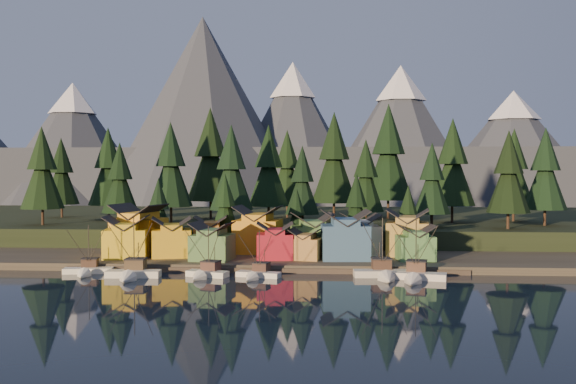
# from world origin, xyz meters

# --- Properties ---
(ground) EXTENTS (500.00, 500.00, 0.00)m
(ground) POSITION_xyz_m (0.00, 0.00, 0.00)
(ground) COLOR black
(ground) RESTS_ON ground
(shore_strip) EXTENTS (400.00, 50.00, 1.50)m
(shore_strip) POSITION_xyz_m (0.00, 40.00, 0.75)
(shore_strip) COLOR #373128
(shore_strip) RESTS_ON ground
(hillside) EXTENTS (420.00, 100.00, 6.00)m
(hillside) POSITION_xyz_m (0.00, 90.00, 3.00)
(hillside) COLOR black
(hillside) RESTS_ON ground
(dock) EXTENTS (80.00, 4.00, 1.00)m
(dock) POSITION_xyz_m (0.00, 16.50, 0.50)
(dock) COLOR #473B32
(dock) RESTS_ON ground
(mountain_ridge) EXTENTS (560.00, 190.00, 90.00)m
(mountain_ridge) POSITION_xyz_m (-4.20, 213.59, 26.06)
(mountain_ridge) COLOR #404752
(mountain_ridge) RESTS_ON ground
(boat_0) EXTENTS (10.00, 10.62, 10.47)m
(boat_0) POSITION_xyz_m (-34.53, 11.39, 1.92)
(boat_0) COLOR white
(boat_0) RESTS_ON ground
(boat_1) EXTENTS (10.56, 11.41, 12.58)m
(boat_1) POSITION_xyz_m (-24.38, 7.42, 2.44)
(boat_1) COLOR silver
(boat_1) RESTS_ON ground
(boat_2) EXTENTS (8.63, 9.22, 10.79)m
(boat_2) POSITION_xyz_m (-10.75, 9.16, 2.19)
(boat_2) COLOR silver
(boat_2) RESTS_ON ground
(boat_3) EXTENTS (8.99, 9.39, 9.83)m
(boat_3) POSITION_xyz_m (-0.96, 9.27, 1.85)
(boat_3) COLOR beige
(boat_3) RESTS_ON ground
(boat_5) EXTENTS (11.54, 12.45, 12.50)m
(boat_5) POSITION_xyz_m (23.00, 10.75, 2.31)
(boat_5) COLOR beige
(boat_5) RESTS_ON ground
(boat_6) EXTENTS (11.99, 12.62, 12.33)m
(boat_6) POSITION_xyz_m (28.46, 8.41, 2.24)
(boat_6) COLOR silver
(boat_6) RESTS_ON ground
(house_front_0) EXTENTS (10.13, 9.72, 8.97)m
(house_front_0) POSITION_xyz_m (-30.71, 23.96, 6.22)
(house_front_0) COLOR yellow
(house_front_0) RESTS_ON shore_strip
(house_front_1) EXTENTS (9.93, 9.68, 8.56)m
(house_front_1) POSITION_xyz_m (-21.49, 26.34, 6.00)
(house_front_1) COLOR gold
(house_front_1) RESTS_ON shore_strip
(house_front_2) EXTENTS (9.04, 9.09, 7.87)m
(house_front_2) POSITION_xyz_m (-11.76, 21.92, 5.64)
(house_front_2) COLOR #466F3C
(house_front_2) RESTS_ON shore_strip
(house_front_3) EXTENTS (8.17, 7.84, 7.73)m
(house_front_3) POSITION_xyz_m (1.20, 24.45, 5.56)
(house_front_3) COLOR maroon
(house_front_3) RESTS_ON shore_strip
(house_front_4) EXTENTS (7.41, 7.81, 6.43)m
(house_front_4) POSITION_xyz_m (7.74, 24.33, 4.88)
(house_front_4) COLOR #A4793A
(house_front_4) RESTS_ON shore_strip
(house_front_5) EXTENTS (10.54, 9.72, 10.35)m
(house_front_5) POSITION_xyz_m (16.05, 24.83, 6.94)
(house_front_5) COLOR #34577B
(house_front_5) RESTS_ON shore_strip
(house_front_6) EXTENTS (8.01, 7.64, 7.39)m
(house_front_6) POSITION_xyz_m (30.65, 24.39, 5.38)
(house_front_6) COLOR #4E8447
(house_front_6) RESTS_ON shore_strip
(house_back_0) EXTENTS (12.20, 11.90, 11.09)m
(house_back_0) POSITION_xyz_m (-30.13, 31.22, 7.32)
(house_back_0) COLOR gold
(house_back_0) RESTS_ON shore_strip
(house_back_1) EXTENTS (8.29, 8.37, 8.28)m
(house_back_1) POSITION_xyz_m (-14.37, 34.08, 5.84)
(house_back_1) COLOR #A4682A
(house_back_1) RESTS_ON shore_strip
(house_back_2) EXTENTS (11.06, 10.34, 10.65)m
(house_back_2) POSITION_xyz_m (-3.48, 33.99, 7.09)
(house_back_2) COLOR orange
(house_back_2) RESTS_ON shore_strip
(house_back_3) EXTENTS (10.37, 9.57, 9.23)m
(house_back_3) POSITION_xyz_m (8.89, 31.67, 6.35)
(house_back_3) COLOR #4B7640
(house_back_3) RESTS_ON shore_strip
(house_back_4) EXTENTS (9.18, 8.89, 9.02)m
(house_back_4) POSITION_xyz_m (19.62, 32.96, 6.24)
(house_back_4) COLOR silver
(house_back_4) RESTS_ON shore_strip
(house_back_5) EXTENTS (10.22, 10.32, 10.22)m
(house_back_5) POSITION_xyz_m (29.87, 31.75, 6.86)
(house_back_5) COLOR #A7843B
(house_back_5) RESTS_ON shore_strip
(tree_hill_0) EXTENTS (11.05, 11.05, 25.75)m
(tree_hill_0) POSITION_xyz_m (-62.00, 52.00, 20.08)
(tree_hill_0) COLOR #332319
(tree_hill_0) RESTS_ON hillside
(tree_hill_1) EXTENTS (11.36, 11.36, 26.47)m
(tree_hill_1) POSITION_xyz_m (-50.00, 68.00, 20.47)
(tree_hill_1) COLOR #332319
(tree_hill_1) RESTS_ON hillside
(tree_hill_2) EXTENTS (9.16, 9.16, 21.34)m
(tree_hill_2) POSITION_xyz_m (-40.00, 48.00, 17.66)
(tree_hill_2) COLOR #332319
(tree_hill_2) RESTS_ON hillside
(tree_hill_3) EXTENTS (11.72, 11.72, 27.31)m
(tree_hill_3) POSITION_xyz_m (-30.00, 60.00, 20.93)
(tree_hill_3) COLOR #332319
(tree_hill_3) RESTS_ON hillside
(tree_hill_4) EXTENTS (13.97, 13.97, 32.55)m
(tree_hill_4) POSITION_xyz_m (-22.00, 75.00, 23.80)
(tree_hill_4) COLOR #332319
(tree_hill_4) RESTS_ON hillside
(tree_hill_5) EXTENTS (11.09, 11.09, 25.84)m
(tree_hill_5) POSITION_xyz_m (-12.00, 50.00, 20.13)
(tree_hill_5) COLOR #332319
(tree_hill_5) RESTS_ON hillside
(tree_hill_6) EXTENTS (11.51, 11.51, 26.82)m
(tree_hill_6) POSITION_xyz_m (-4.00, 65.00, 20.66)
(tree_hill_6) COLOR #332319
(tree_hill_6) RESTS_ON hillside
(tree_hill_7) EXTENTS (8.75, 8.75, 20.38)m
(tree_hill_7) POSITION_xyz_m (6.00, 48.00, 17.14)
(tree_hill_7) COLOR #332319
(tree_hill_7) RESTS_ON hillside
(tree_hill_8) EXTENTS (13.23, 13.23, 30.83)m
(tree_hill_8) POSITION_xyz_m (14.00, 72.00, 22.86)
(tree_hill_8) COLOR #332319
(tree_hill_8) RESTS_ON hillside
(tree_hill_9) EXTENTS (9.54, 9.54, 22.23)m
(tree_hill_9) POSITION_xyz_m (22.00, 55.00, 18.15)
(tree_hill_9) COLOR #332319
(tree_hill_9) RESTS_ON hillside
(tree_hill_10) EXTENTS (14.53, 14.53, 33.85)m
(tree_hill_10) POSITION_xyz_m (30.00, 80.00, 24.51)
(tree_hill_10) COLOR #332319
(tree_hill_10) RESTS_ON hillside
(tree_hill_11) EXTENTS (9.09, 9.09, 21.17)m
(tree_hill_11) POSITION_xyz_m (38.00, 50.00, 17.57)
(tree_hill_11) COLOR #332319
(tree_hill_11) RESTS_ON hillside
(tree_hill_12) EXTENTS (12.21, 12.21, 28.43)m
(tree_hill_12) POSITION_xyz_m (46.00, 66.00, 21.55)
(tree_hill_12) COLOR #332319
(tree_hill_12) RESTS_ON hillside
(tree_hill_13) EXTENTS (10.31, 10.31, 24.01)m
(tree_hill_13) POSITION_xyz_m (56.00, 48.00, 19.12)
(tree_hill_13) COLOR #332319
(tree_hill_13) RESTS_ON hillside
(tree_hill_14) EXTENTS (11.14, 11.14, 25.95)m
(tree_hill_14) POSITION_xyz_m (64.00, 72.00, 20.19)
(tree_hill_14) COLOR #332319
(tree_hill_14) RESTS_ON hillside
(tree_hill_15) EXTENTS (11.33, 11.33, 26.40)m
(tree_hill_15) POSITION_xyz_m (0.00, 82.00, 20.43)
(tree_hill_15) COLOR #332319
(tree_hill_15) RESTS_ON hillside
(tree_hill_16) EXTENTS (10.33, 10.33, 24.06)m
(tree_hill_16) POSITION_xyz_m (-68.00, 78.00, 19.15)
(tree_hill_16) COLOR #332319
(tree_hill_16) RESTS_ON hillside
(tree_hill_17) EXTENTS (10.86, 10.86, 25.30)m
(tree_hill_17) POSITION_xyz_m (68.00, 58.00, 19.83)
(tree_hill_17) COLOR #332319
(tree_hill_17) RESTS_ON hillside
(tree_shore_0) EXTENTS (7.28, 7.28, 16.95)m
(tree_shore_0) POSITION_xyz_m (-28.00, 40.00, 10.76)
(tree_shore_0) COLOR #332319
(tree_shore_0) RESTS_ON shore_strip
(tree_shore_1) EXTENTS (7.76, 7.76, 18.07)m
(tree_shore_1) POSITION_xyz_m (-12.00, 40.00, 11.37)
(tree_shore_1) COLOR #332319
(tree_shore_1) RESTS_ON shore_strip
(tree_shore_2) EXTENTS (6.30, 6.30, 14.68)m
(tree_shore_2) POSITION_xyz_m (5.00, 40.00, 9.51)
(tree_shore_2) COLOR #332319
(tree_shore_2) RESTS_ON shore_strip
(tree_shore_3) EXTENTS (7.82, 7.82, 18.22)m
(tree_shore_3) POSITION_xyz_m (19.00, 40.00, 11.45)
(tree_shore_3) COLOR #332319
(tree_shore_3) RESTS_ON shore_strip
(tree_shore_4) EXTENTS (6.57, 6.57, 15.30)m
(tree_shore_4) POSITION_xyz_m (31.00, 40.00, 9.85)
(tree_shore_4) COLOR #332319
(tree_shore_4) RESTS_ON shore_strip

